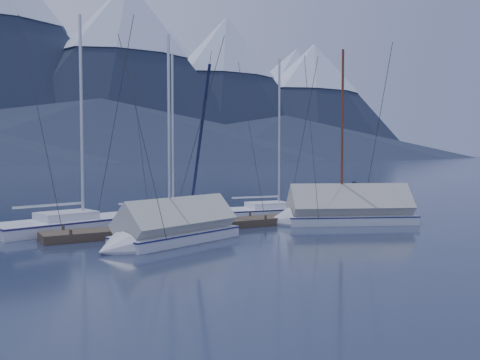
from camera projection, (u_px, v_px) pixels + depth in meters
name	position (u px, v px, depth m)	size (l,w,h in m)	color
ground	(263.00, 231.00, 22.52)	(1000.00, 1000.00, 0.00)	#161D32
dock	(240.00, 224.00, 24.23)	(18.00, 1.50, 0.54)	#382D23
mooring_posts	(231.00, 219.00, 23.97)	(15.12, 1.52, 0.35)	#382D23
sailboat_open_left	(94.00, 224.00, 23.65)	(8.38, 4.18, 10.67)	silver
sailboat_open_mid	(183.00, 219.00, 25.72)	(7.13, 2.99, 9.23)	white
sailboat_open_right	(287.00, 212.00, 28.55)	(7.42, 3.29, 9.52)	white
sailboat_covered_near	(338.00, 214.00, 25.11)	(7.55, 5.03, 9.48)	silver
sailboat_covered_far	(167.00, 232.00, 19.51)	(6.52, 3.82, 8.78)	silver
person	(354.00, 195.00, 28.19)	(0.58, 0.38, 1.59)	black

